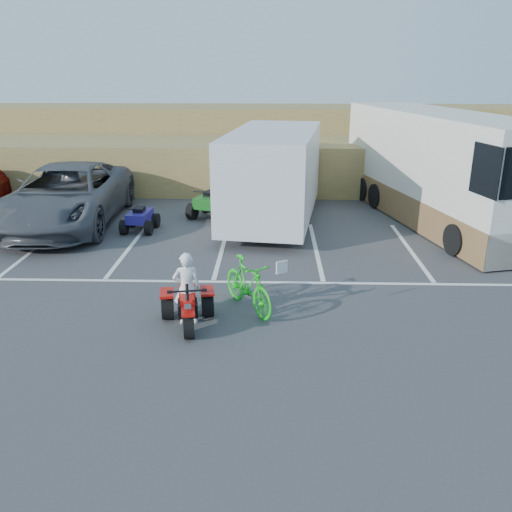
{
  "coord_description": "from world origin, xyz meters",
  "views": [
    {
      "loc": [
        1.41,
        -9.85,
        5.03
      ],
      "look_at": [
        1.08,
        1.5,
        1.0
      ],
      "focal_mm": 38.0,
      "sensor_mm": 36.0,
      "label": 1
    }
  ],
  "objects_px": {
    "cargo_trailer": "(273,174)",
    "quad_atv_green": "(212,217)",
    "red_trike_atv": "(189,326)",
    "rv_motorhome": "(436,175)",
    "green_dirt_bike": "(248,285)",
    "quad_atv_blue": "(141,230)",
    "rider": "(187,288)",
    "grey_pickup": "(66,196)"
  },
  "relations": [
    {
      "from": "green_dirt_bike",
      "to": "cargo_trailer",
      "type": "relative_size",
      "value": 0.28
    },
    {
      "from": "red_trike_atv",
      "to": "grey_pickup",
      "type": "distance_m",
      "value": 8.93
    },
    {
      "from": "grey_pickup",
      "to": "quad_atv_blue",
      "type": "bearing_deg",
      "value": -16.69
    },
    {
      "from": "rv_motorhome",
      "to": "grey_pickup",
      "type": "bearing_deg",
      "value": 170.8
    },
    {
      "from": "rv_motorhome",
      "to": "quad_atv_green",
      "type": "distance_m",
      "value": 7.72
    },
    {
      "from": "rv_motorhome",
      "to": "quad_atv_green",
      "type": "xyz_separation_m",
      "value": [
        -7.56,
        0.18,
        -1.54
      ]
    },
    {
      "from": "rider",
      "to": "green_dirt_bike",
      "type": "distance_m",
      "value": 1.39
    },
    {
      "from": "cargo_trailer",
      "to": "rv_motorhome",
      "type": "bearing_deg",
      "value": 12.41
    },
    {
      "from": "red_trike_atv",
      "to": "quad_atv_green",
      "type": "relative_size",
      "value": 0.94
    },
    {
      "from": "rider",
      "to": "cargo_trailer",
      "type": "bearing_deg",
      "value": -112.54
    },
    {
      "from": "quad_atv_green",
      "to": "cargo_trailer",
      "type": "bearing_deg",
      "value": 5.0
    },
    {
      "from": "quad_atv_green",
      "to": "grey_pickup",
      "type": "bearing_deg",
      "value": -146.22
    },
    {
      "from": "rv_motorhome",
      "to": "quad_atv_blue",
      "type": "distance_m",
      "value": 9.9
    },
    {
      "from": "green_dirt_bike",
      "to": "grey_pickup",
      "type": "bearing_deg",
      "value": 102.05
    },
    {
      "from": "red_trike_atv",
      "to": "quad_atv_blue",
      "type": "height_order",
      "value": "red_trike_atv"
    },
    {
      "from": "rv_motorhome",
      "to": "rider",
      "type": "bearing_deg",
      "value": -145.1
    },
    {
      "from": "red_trike_atv",
      "to": "rv_motorhome",
      "type": "xyz_separation_m",
      "value": [
        7.14,
        8.18,
        1.54
      ]
    },
    {
      "from": "cargo_trailer",
      "to": "quad_atv_blue",
      "type": "height_order",
      "value": "cargo_trailer"
    },
    {
      "from": "red_trike_atv",
      "to": "green_dirt_bike",
      "type": "relative_size",
      "value": 0.77
    },
    {
      "from": "cargo_trailer",
      "to": "quad_atv_green",
      "type": "xyz_separation_m",
      "value": [
        -2.13,
        0.61,
        -1.64
      ]
    },
    {
      "from": "rider",
      "to": "quad_atv_green",
      "type": "distance_m",
      "value": 8.25
    },
    {
      "from": "green_dirt_bike",
      "to": "rv_motorhome",
      "type": "height_order",
      "value": "rv_motorhome"
    },
    {
      "from": "grey_pickup",
      "to": "cargo_trailer",
      "type": "bearing_deg",
      "value": 1.62
    },
    {
      "from": "green_dirt_bike",
      "to": "rv_motorhome",
      "type": "bearing_deg",
      "value": 19.16
    },
    {
      "from": "rider",
      "to": "rv_motorhome",
      "type": "relative_size",
      "value": 0.15
    },
    {
      "from": "rider",
      "to": "rv_motorhome",
      "type": "height_order",
      "value": "rv_motorhome"
    },
    {
      "from": "green_dirt_bike",
      "to": "rv_motorhome",
      "type": "distance_m",
      "value": 9.52
    },
    {
      "from": "rv_motorhome",
      "to": "red_trike_atv",
      "type": "bearing_deg",
      "value": -144.48
    },
    {
      "from": "rider",
      "to": "cargo_trailer",
      "type": "relative_size",
      "value": 0.22
    },
    {
      "from": "red_trike_atv",
      "to": "quad_atv_green",
      "type": "distance_m",
      "value": 8.37
    },
    {
      "from": "green_dirt_bike",
      "to": "quad_atv_blue",
      "type": "relative_size",
      "value": 1.47
    },
    {
      "from": "grey_pickup",
      "to": "quad_atv_blue",
      "type": "xyz_separation_m",
      "value": [
        2.54,
        -0.65,
        -0.97
      ]
    },
    {
      "from": "grey_pickup",
      "to": "cargo_trailer",
      "type": "distance_m",
      "value": 6.82
    },
    {
      "from": "cargo_trailer",
      "to": "rv_motorhome",
      "type": "xyz_separation_m",
      "value": [
        5.43,
        0.43,
        -0.1
      ]
    },
    {
      "from": "quad_atv_blue",
      "to": "quad_atv_green",
      "type": "xyz_separation_m",
      "value": [
        2.1,
        1.72,
        0.0
      ]
    },
    {
      "from": "red_trike_atv",
      "to": "grey_pickup",
      "type": "height_order",
      "value": "grey_pickup"
    },
    {
      "from": "green_dirt_bike",
      "to": "rider",
      "type": "bearing_deg",
      "value": 176.9
    },
    {
      "from": "cargo_trailer",
      "to": "quad_atv_green",
      "type": "height_order",
      "value": "cargo_trailer"
    },
    {
      "from": "rider",
      "to": "cargo_trailer",
      "type": "xyz_separation_m",
      "value": [
        1.74,
        7.6,
        0.88
      ]
    },
    {
      "from": "grey_pickup",
      "to": "cargo_trailer",
      "type": "xyz_separation_m",
      "value": [
        6.77,
        0.46,
        0.67
      ]
    },
    {
      "from": "red_trike_atv",
      "to": "green_dirt_bike",
      "type": "bearing_deg",
      "value": 24.78
    },
    {
      "from": "green_dirt_bike",
      "to": "quad_atv_green",
      "type": "xyz_separation_m",
      "value": [
        -1.6,
        7.55,
        -0.58
      ]
    }
  ]
}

